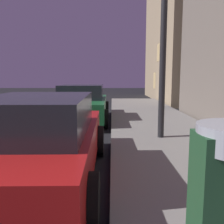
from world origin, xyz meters
TOP-DOWN VIEW (x-y plane):
  - car_red at (2.85, 3.59)m, footprint 2.07×4.30m
  - car_green at (2.85, 9.27)m, footprint 2.10×4.44m
  - building_far at (11.26, 18.61)m, footprint 7.94×10.82m

SIDE VIEW (x-z plane):
  - car_green at x=2.85m, z-range -0.01..1.42m
  - car_red at x=2.85m, z-range 0.00..1.43m
  - building_far at x=11.26m, z-range 0.00..10.10m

